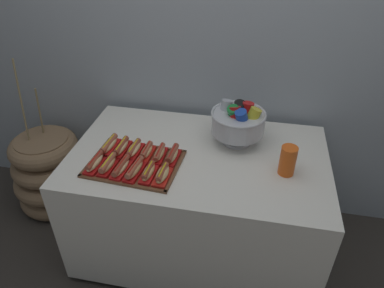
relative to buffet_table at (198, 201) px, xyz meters
name	(u,v)px	position (x,y,z in m)	size (l,w,h in m)	color
ground_plane	(197,243)	(0.00, 0.00, -0.40)	(10.00, 10.00, 0.00)	#38332D
back_wall	(216,28)	(0.00, 0.54, 0.90)	(6.00, 0.10, 2.60)	#9EA8B2
buffet_table	(198,201)	(0.00, 0.00, 0.00)	(1.44, 0.87, 0.76)	white
floor_vase	(51,172)	(-1.14, 0.20, -0.12)	(0.55, 0.55, 1.14)	#896B4C
serving_tray	(135,164)	(-0.32, -0.16, 0.36)	(0.50, 0.39, 0.01)	brown
hot_dog_0	(95,163)	(-0.51, -0.23, 0.39)	(0.07, 0.18, 0.06)	#B21414
hot_dog_1	(108,165)	(-0.44, -0.23, 0.40)	(0.07, 0.17, 0.06)	#B21414
hot_dog_2	(121,167)	(-0.36, -0.24, 0.39)	(0.08, 0.18, 0.06)	red
hot_dog_3	(135,169)	(-0.29, -0.24, 0.40)	(0.08, 0.18, 0.06)	#B21414
hot_dog_4	(149,172)	(-0.21, -0.25, 0.39)	(0.07, 0.16, 0.06)	red
hot_dog_5	(162,174)	(-0.14, -0.25, 0.39)	(0.08, 0.16, 0.06)	red
hot_dog_6	(109,145)	(-0.50, -0.06, 0.39)	(0.08, 0.19, 0.06)	red
hot_dog_7	(121,147)	(-0.43, -0.07, 0.39)	(0.07, 0.19, 0.06)	#B21414
hot_dog_8	(134,150)	(-0.35, -0.07, 0.39)	(0.08, 0.17, 0.06)	#B21414
hot_dog_9	(146,152)	(-0.28, -0.08, 0.39)	(0.07, 0.16, 0.06)	red
hot_dog_10	(159,154)	(-0.20, -0.08, 0.39)	(0.06, 0.16, 0.06)	#B21414
hot_dog_11	(172,155)	(-0.13, -0.09, 0.40)	(0.07, 0.16, 0.07)	#B21414
punch_bowl	(238,121)	(0.20, 0.17, 0.50)	(0.31, 0.31, 0.25)	silver
cup_stack	(288,161)	(0.48, -0.07, 0.44)	(0.08, 0.08, 0.16)	#EA5B19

